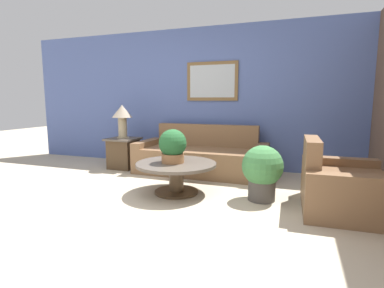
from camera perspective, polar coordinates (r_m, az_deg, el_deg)
name	(u,v)px	position (r m, az deg, el deg)	size (l,w,h in m)	color
ground_plane	(132,212)	(3.56, -11.38, -12.61)	(20.00, 20.00, 0.00)	#BCAD93
wall_back	(203,98)	(5.74, 2.10, 8.75)	(7.65, 0.09, 2.60)	#5166A8
couch_main	(201,158)	(5.22, 1.77, -2.60)	(2.23, 0.92, 0.83)	brown
armchair	(341,187)	(3.86, 26.53, -7.41)	(0.92, 1.16, 0.83)	brown
coffee_table	(176,171)	(4.10, -3.01, -5.14)	(1.09, 1.09, 0.42)	#4C3823
side_table	(123,153)	(5.75, -12.92, -1.63)	(0.54, 0.54, 0.57)	#4C3823
table_lamp	(122,115)	(5.67, -13.15, 5.31)	(0.37, 0.37, 0.61)	tan
potted_plant_on_table	(173,146)	(4.04, -3.70, -0.35)	(0.38, 0.38, 0.46)	#9E6B42
potted_plant_floor	(262,170)	(3.88, 13.25, -4.87)	(0.52, 0.52, 0.70)	#4C4742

